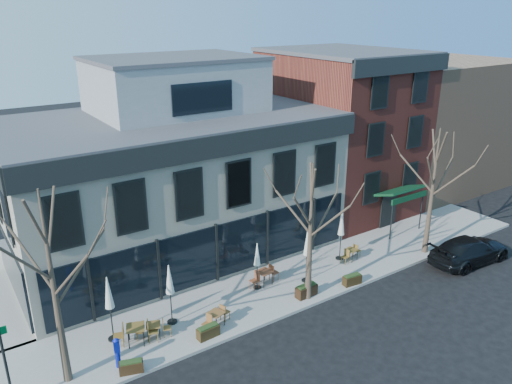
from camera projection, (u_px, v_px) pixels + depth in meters
ground at (217, 284)px, 26.47m from camera, size 120.00×120.00×0.00m
sidewalk_front at (290, 282)px, 26.48m from camera, size 33.50×4.70×0.15m
corner_building at (172, 175)px, 28.81m from camera, size 18.39×10.39×11.10m
red_brick_building at (339, 131)px, 35.22m from camera, size 8.20×11.78×11.18m
bg_building at (419, 120)px, 41.48m from camera, size 12.00×12.00×10.00m
tree_corner at (54, 288)px, 18.05m from camera, size 3.93×3.98×7.92m
tree_mid at (311, 231)px, 23.70m from camera, size 3.50×3.55×7.04m
tree_right at (433, 190)px, 28.35m from camera, size 3.72×3.77×7.48m
sign_pole at (5, 362)px, 17.52m from camera, size 0.50×0.10×3.40m
parked_sedan at (469, 250)px, 28.50m from camera, size 5.39×2.49×1.53m
call_box at (117, 351)px, 19.90m from camera, size 0.27×0.27×1.38m
cafe_set_0 at (136, 333)px, 21.38m from camera, size 1.97×1.14×1.02m
cafe_set_1 at (154, 329)px, 21.80m from camera, size 1.58×0.95×0.82m
cafe_set_2 at (216, 317)px, 22.58m from camera, size 1.68×0.89×0.86m
cafe_set_3 at (264, 276)px, 25.97m from camera, size 1.85×0.81×0.96m
cafe_set_5 at (351, 253)px, 28.54m from camera, size 1.60×0.73×0.82m
umbrella_0 at (109, 296)px, 21.06m from camera, size 0.49×0.49×3.09m
umbrella_1 at (170, 282)px, 22.26m from camera, size 0.48×0.48×2.98m
umbrella_2 at (257, 257)px, 25.19m from camera, size 0.41×0.41×2.56m
umbrella_3 at (307, 245)px, 25.76m from camera, size 0.47×0.47×2.97m
umbrella_4 at (342, 226)px, 28.11m from camera, size 0.47×0.47×2.93m
planter_0 at (131, 367)px, 19.75m from camera, size 1.02×0.65×0.53m
planter_1 at (208, 331)px, 21.87m from camera, size 1.04×0.46×0.57m
planter_2 at (306, 290)px, 24.99m from camera, size 1.16×0.50×0.64m
planter_3 at (352, 279)px, 26.07m from camera, size 1.05×0.52×0.56m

